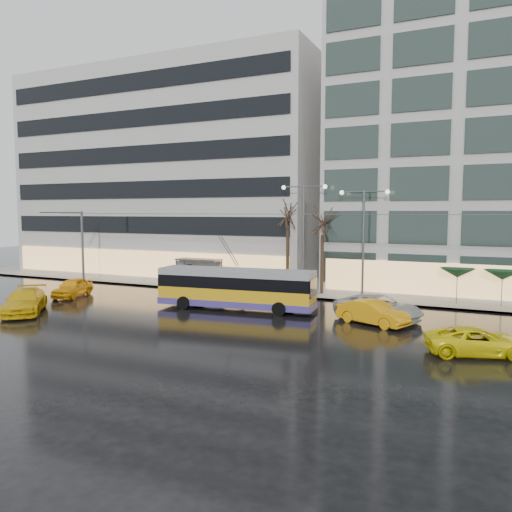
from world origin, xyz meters
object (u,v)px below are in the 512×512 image
Objects in this scene: taxi_a at (73,288)px; street_lamp_near at (304,224)px; trolleybus at (236,290)px; bus_shelter at (196,266)px.

street_lamp_near is at bearing 10.60° from taxi_a.
street_lamp_near is at bearing 73.97° from trolleybus.
street_lamp_near reaches higher than trolleybus.
street_lamp_near is (2.29, 7.98, 4.57)m from trolleybus.
trolleybus is 9.47m from street_lamp_near.
street_lamp_near is (10.38, 0.11, 4.03)m from bus_shelter.
street_lamp_near is 2.01× the size of taxi_a.
bus_shelter is at bearing 135.81° from trolleybus.
bus_shelter is at bearing -179.37° from street_lamp_near.
bus_shelter is (-8.09, 7.87, 0.54)m from trolleybus.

